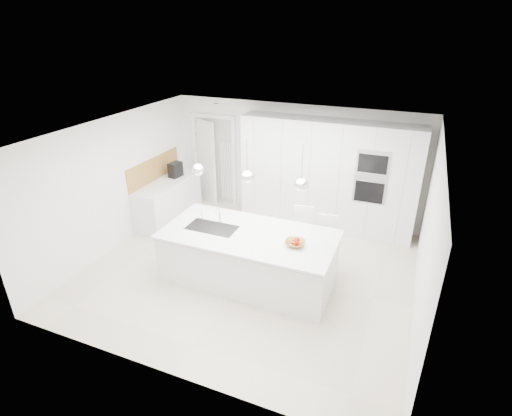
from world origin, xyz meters
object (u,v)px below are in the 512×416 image
at_px(bar_stool_left, 301,237).
at_px(espresso_machine, 175,170).
at_px(fruit_bowl, 295,243).
at_px(island_base, 248,259).
at_px(bar_stool_right, 325,245).

bearing_deg(bar_stool_left, espresso_machine, 153.00).
bearing_deg(espresso_machine, fruit_bowl, -22.03).
distance_m(island_base, espresso_machine, 3.19).
bearing_deg(island_base, bar_stool_left, 53.70).
height_order(fruit_bowl, espresso_machine, espresso_machine).
bearing_deg(espresso_machine, island_base, -28.71).
distance_m(espresso_machine, bar_stool_right, 3.81).
height_order(fruit_bowl, bar_stool_left, bar_stool_left).
xyz_separation_m(island_base, espresso_machine, (-2.53, 1.84, 0.63)).
relative_size(fruit_bowl, espresso_machine, 0.94).
bearing_deg(island_base, bar_stool_right, 36.75).
xyz_separation_m(bar_stool_left, bar_stool_right, (0.45, -0.06, -0.03)).
height_order(island_base, espresso_machine, espresso_machine).
xyz_separation_m(fruit_bowl, bar_stool_right, (0.29, 0.86, -0.42)).
distance_m(island_base, bar_stool_left, 1.10).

